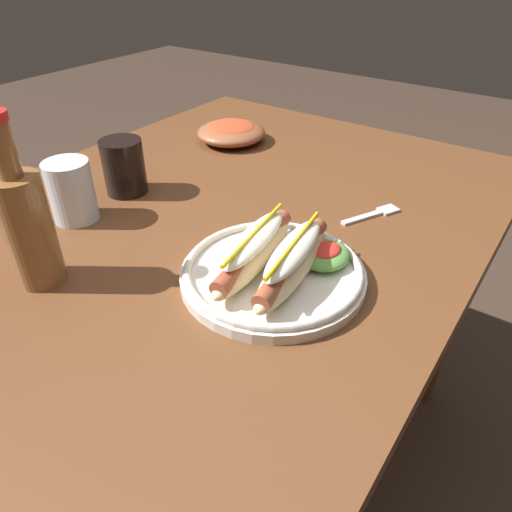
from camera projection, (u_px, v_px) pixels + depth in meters
ground_plane at (210, 476)px, 1.22m from camera, size 8.00×8.00×0.00m
dining_table at (191, 277)px, 0.86m from camera, size 1.33×0.88×0.74m
hot_dog_plate at (275, 265)px, 0.68m from camera, size 0.27×0.27×0.08m
fork at (375, 214)px, 0.85m from camera, size 0.12×0.07×0.00m
soda_cup at (124, 167)px, 0.90m from camera, size 0.08×0.08×0.10m
water_cup at (71, 191)px, 0.81m from camera, size 0.08×0.08×0.11m
glass_bottle at (27, 224)px, 0.64m from camera, size 0.07×0.07×0.25m
side_bowl at (231, 132)px, 1.13m from camera, size 0.16×0.16×0.05m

